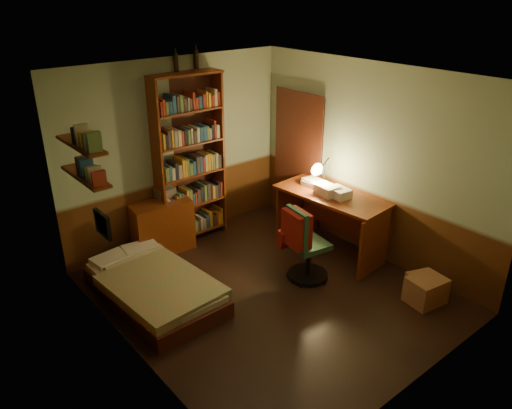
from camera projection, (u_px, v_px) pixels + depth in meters
floor at (269, 293)px, 6.11m from camera, size 3.50×4.00×0.02m
ceiling at (272, 76)px, 5.04m from camera, size 3.50×4.00×0.02m
wall_back at (176, 152)px, 6.99m from camera, size 3.50×0.02×2.60m
wall_left at (125, 243)px, 4.55m from camera, size 0.02×4.00×2.60m
wall_right at (370, 162)px, 6.60m from camera, size 0.02×4.00×2.60m
wall_front at (428, 268)px, 4.16m from camera, size 3.50×0.02×2.60m
doorway at (299, 159)px, 7.61m from camera, size 0.06×0.90×2.00m
door_trim at (297, 160)px, 7.59m from camera, size 0.02×0.98×2.08m
bed at (153, 279)px, 5.90m from camera, size 1.00×1.82×0.53m
dresser at (162, 227)px, 6.94m from camera, size 0.86×0.51×0.73m
mini_stereo at (165, 193)px, 6.94m from camera, size 0.26×0.20×0.14m
bookshelf at (189, 160)px, 6.98m from camera, size 1.05×0.39×2.40m
bottle_left at (176, 62)px, 6.49m from camera, size 0.07×0.07×0.24m
bottle_right at (196, 59)px, 6.66m from camera, size 0.09×0.09×0.26m
desk at (329, 223)px, 6.92m from camera, size 0.79×1.64×0.85m
paper_stack at (339, 193)px, 6.65m from camera, size 0.25×0.32×0.12m
desk_lamp at (325, 167)px, 6.92m from camera, size 0.19×0.19×0.56m
office_chair at (309, 239)px, 6.21m from camera, size 0.63×0.57×1.12m
red_jacket at (299, 183)px, 5.80m from camera, size 0.30×0.42×0.45m
wall_shelf_lower at (86, 177)px, 5.27m from camera, size 0.20×0.90×0.03m
wall_shelf_upper at (81, 145)px, 5.13m from camera, size 0.20×0.90×0.03m
framed_picture at (102, 225)px, 5.02m from camera, size 0.04×0.32×0.26m
cardboard_box_a at (426, 290)px, 5.88m from camera, size 0.47×0.40×0.32m
cardboard_box_b at (422, 283)px, 6.08m from camera, size 0.41×0.38×0.24m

